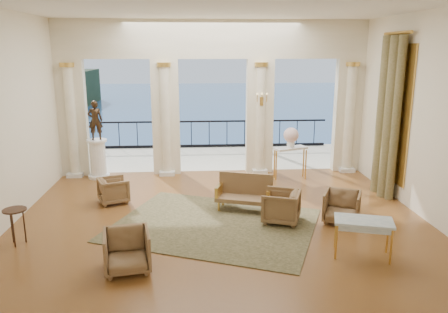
{
  "coord_description": "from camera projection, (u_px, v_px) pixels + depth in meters",
  "views": [
    {
      "loc": [
        -0.55,
        -9.06,
        3.67
      ],
      "look_at": [
        0.11,
        0.6,
        1.29
      ],
      "focal_mm": 35.0,
      "sensor_mm": 36.0,
      "label": 1
    }
  ],
  "objects": [
    {
      "name": "urn",
      "position": [
        291.0,
        136.0,
        12.49
      ],
      "size": [
        0.43,
        0.43,
        0.57
      ],
      "color": "white",
      "rests_on": "console_table"
    },
    {
      "name": "armchair_a",
      "position": [
        127.0,
        249.0,
        7.37
      ],
      "size": [
        0.87,
        0.83,
        0.78
      ],
      "primitive_type": "imported",
      "rotation": [
        0.0,
        0.0,
        0.18
      ],
      "color": "#4D3A21",
      "rests_on": "ground"
    },
    {
      "name": "floor",
      "position": [
        221.0,
        219.0,
        9.69
      ],
      "size": [
        9.0,
        9.0,
        0.0
      ],
      "primitive_type": "plane",
      "color": "#543017",
      "rests_on": "ground"
    },
    {
      "name": "armchair_c",
      "position": [
        281.0,
        205.0,
        9.45
      ],
      "size": [
        0.92,
        0.95,
        0.78
      ],
      "primitive_type": "imported",
      "rotation": [
        0.0,
        0.0,
        -1.92
      ],
      "color": "#4D3A21",
      "rests_on": "ground"
    },
    {
      "name": "armchair_d",
      "position": [
        114.0,
        189.0,
        10.67
      ],
      "size": [
        0.83,
        0.85,
        0.68
      ],
      "primitive_type": "imported",
      "rotation": [
        0.0,
        0.0,
        1.96
      ],
      "color": "#4D3A21",
      "rests_on": "ground"
    },
    {
      "name": "window_frame",
      "position": [
        395.0,
        114.0,
        10.94
      ],
      "size": [
        0.04,
        1.6,
        3.4
      ],
      "primitive_type": "cube",
      "color": "gold",
      "rests_on": "room_walls"
    },
    {
      "name": "console_table",
      "position": [
        290.0,
        153.0,
        12.61
      ],
      "size": [
        1.04,
        0.71,
        0.92
      ],
      "rotation": [
        0.0,
        0.0,
        0.38
      ],
      "color": "silver",
      "rests_on": "ground"
    },
    {
      "name": "sea",
      "position": [
        198.0,
        112.0,
        69.25
      ],
      "size": [
        160.0,
        160.0,
        0.0
      ],
      "primitive_type": "plane",
      "color": "#27538B",
      "rests_on": "ground"
    },
    {
      "name": "balustrade",
      "position": [
        209.0,
        137.0,
        16.76
      ],
      "size": [
        9.0,
        0.06,
        1.03
      ],
      "color": "black",
      "rests_on": "terrace"
    },
    {
      "name": "armchair_b",
      "position": [
        342.0,
        205.0,
        9.44
      ],
      "size": [
        0.96,
        0.94,
        0.76
      ],
      "primitive_type": "imported",
      "rotation": [
        0.0,
        0.0,
        -0.43
      ],
      "color": "#4D3A21",
      "rests_on": "ground"
    },
    {
      "name": "curtain",
      "position": [
        387.0,
        117.0,
        10.94
      ],
      "size": [
        0.33,
        1.4,
        4.09
      ],
      "color": "brown",
      "rests_on": "ground"
    },
    {
      "name": "pedestal",
      "position": [
        98.0,
        159.0,
        12.73
      ],
      "size": [
        0.62,
        0.62,
        1.14
      ],
      "color": "silver",
      "rests_on": "ground"
    },
    {
      "name": "statue",
      "position": [
        95.0,
        120.0,
        12.45
      ],
      "size": [
        0.44,
        0.33,
        1.13
      ],
      "primitive_type": "imported",
      "rotation": [
        0.0,
        0.0,
        3.28
      ],
      "color": "#2E2114",
      "rests_on": "pedestal"
    },
    {
      "name": "room_walls",
      "position": [
        224.0,
        94.0,
        7.92
      ],
      "size": [
        9.0,
        9.0,
        9.0
      ],
      "color": "white",
      "rests_on": "ground"
    },
    {
      "name": "arcade",
      "position": [
        213.0,
        87.0,
        12.78
      ],
      "size": [
        9.0,
        0.56,
        4.5
      ],
      "color": "beige",
      "rests_on": "ground"
    },
    {
      "name": "rug",
      "position": [
        214.0,
        225.0,
        9.36
      ],
      "size": [
        5.04,
        4.53,
        0.02
      ],
      "primitive_type": "cube",
      "rotation": [
        0.0,
        0.0,
        -0.39
      ],
      "color": "#2D321A",
      "rests_on": "ground"
    },
    {
      "name": "wall_sconce",
      "position": [
        262.0,
        100.0,
        12.65
      ],
      "size": [
        0.3,
        0.11,
        0.33
      ],
      "color": "gold",
      "rests_on": "arcade"
    },
    {
      "name": "game_table",
      "position": [
        364.0,
        224.0,
        7.83
      ],
      "size": [
        1.14,
        0.83,
        0.7
      ],
      "rotation": [
        0.0,
        0.0,
        -0.29
      ],
      "color": "#99B4C2",
      "rests_on": "ground"
    },
    {
      "name": "terrace",
      "position": [
        211.0,
        158.0,
        15.32
      ],
      "size": [
        10.0,
        3.6,
        0.1
      ],
      "primitive_type": "cube",
      "color": "beige",
      "rests_on": "ground"
    },
    {
      "name": "side_table",
      "position": [
        15.0,
        214.0,
        8.31
      ],
      "size": [
        0.44,
        0.44,
        0.71
      ],
      "color": "black",
      "rests_on": "ground"
    },
    {
      "name": "headland",
      "position": [
        26.0,
        89.0,
        76.25
      ],
      "size": [
        22.0,
        18.0,
        6.0
      ],
      "primitive_type": "cube",
      "color": "black",
      "rests_on": "sea"
    },
    {
      "name": "settee",
      "position": [
        245.0,
        192.0,
        10.2
      ],
      "size": [
        1.38,
        0.91,
        0.85
      ],
      "rotation": [
        0.0,
        0.0,
        -0.31
      ],
      "color": "#4D3A21",
      "rests_on": "ground"
    },
    {
      "name": "palm_tree",
      "position": [
        266.0,
        37.0,
        15.24
      ],
      "size": [
        2.0,
        2.0,
        4.5
      ],
      "color": "#4C3823",
      "rests_on": "terrace"
    }
  ]
}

